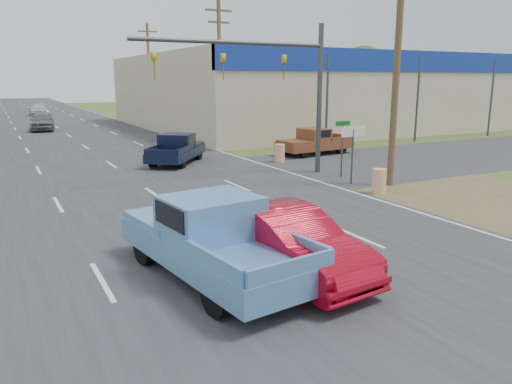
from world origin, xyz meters
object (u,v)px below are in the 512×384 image
blue_pickup (210,236)px  distant_car_grey (42,122)px  brown_pickup (314,142)px  distant_car_silver (39,110)px  red_convertible (287,243)px  navy_pickup (177,148)px

blue_pickup → distant_car_grey: bearing=82.7°
brown_pickup → distant_car_silver: brown_pickup is taller
red_convertible → navy_pickup: bearing=72.8°
red_convertible → distant_car_grey: size_ratio=1.02×
blue_pickup → navy_pickup: 16.29m
blue_pickup → navy_pickup: size_ratio=1.21×
blue_pickup → brown_pickup: bearing=41.2°
blue_pickup → navy_pickup: blue_pickup is taller
blue_pickup → brown_pickup: size_ratio=1.20×
distant_car_grey → blue_pickup: bearing=-82.7°
navy_pickup → distant_car_silver: 43.09m
red_convertible → blue_pickup: bearing=146.6°
navy_pickup → distant_car_silver: size_ratio=0.99×
red_convertible → brown_pickup: brown_pickup is taller
blue_pickup → distant_car_grey: 38.03m
brown_pickup → distant_car_grey: (-13.11, 23.27, 0.00)m
navy_pickup → brown_pickup: navy_pickup is taller
distant_car_grey → navy_pickup: bearing=-71.0°
navy_pickup → blue_pickup: bearing=-68.2°
distant_car_grey → distant_car_silver: distant_car_grey is taller
blue_pickup → distant_car_silver: bearing=81.2°
distant_car_grey → brown_pickup: bearing=-53.6°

